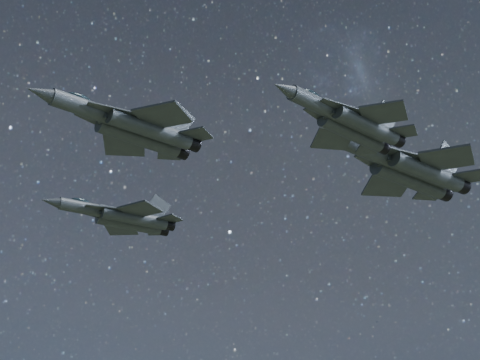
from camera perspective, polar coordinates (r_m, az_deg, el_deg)
name	(u,v)px	position (r m, az deg, el deg)	size (l,w,h in m)	color
jet_lead	(131,126)	(69.26, -7.73, 3.82)	(16.57, 11.17, 4.18)	#32393F
jet_left	(121,217)	(90.36, -8.44, -2.61)	(15.85, 11.04, 3.99)	#32393F
jet_right	(349,122)	(69.30, 7.78, 4.12)	(15.11, 10.05, 3.84)	#32393F
jet_slot	(407,168)	(79.87, 11.77, 0.85)	(19.81, 13.31, 5.00)	#32393F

